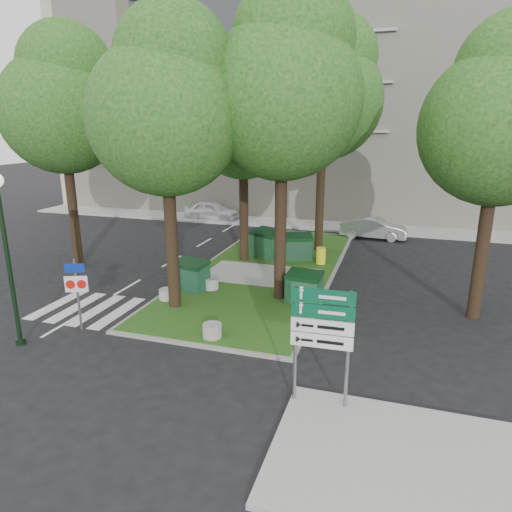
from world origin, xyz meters
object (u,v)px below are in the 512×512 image
at_px(tree_median_mid, 245,116).
at_px(car_silver, 374,228).
at_px(tree_median_near_left, 168,102).
at_px(directional_sign, 322,329).
at_px(dumpster_a, 191,275).
at_px(tree_street_left, 63,100).
at_px(dumpster_c, 298,247).
at_px(tree_median_near_right, 286,83).
at_px(dumpster_d, 304,287).
at_px(car_white, 212,211).
at_px(bollard_right, 212,330).
at_px(bollard_mid, 211,283).
at_px(litter_bin, 321,256).
at_px(tree_street_right, 504,112).
at_px(street_lamp, 5,241).
at_px(dumpster_b, 267,243).
at_px(tree_median_far, 326,89).
at_px(bollard_left, 167,294).
at_px(traffic_sign_pole, 77,285).

height_order(tree_median_mid, car_silver, tree_median_mid).
bearing_deg(tree_median_near_left, directional_sign, -36.72).
height_order(tree_median_mid, dumpster_a, tree_median_mid).
distance_m(tree_street_left, dumpster_c, 12.72).
bearing_deg(dumpster_c, tree_median_near_right, -103.41).
distance_m(tree_street_left, dumpster_d, 13.48).
bearing_deg(car_white, bollard_right, -155.98).
bearing_deg(bollard_mid, tree_street_left, 168.98).
height_order(tree_median_mid, litter_bin, tree_median_mid).
bearing_deg(dumpster_c, tree_median_mid, -179.23).
bearing_deg(tree_median_mid, tree_median_near_right, -56.31).
xyz_separation_m(bollard_right, litter_bin, (1.92, 8.98, 0.18)).
bearing_deg(car_silver, car_white, 81.83).
bearing_deg(tree_street_right, dumpster_a, -176.16).
xyz_separation_m(dumpster_c, car_white, (-8.17, 8.35, -0.06)).
distance_m(dumpster_a, directional_sign, 9.09).
relative_size(tree_median_near_right, street_lamp, 2.16).
bearing_deg(car_silver, tree_median_near_left, 158.29).
bearing_deg(bollard_mid, dumpster_b, 80.72).
distance_m(litter_bin, car_silver, 6.84).
relative_size(tree_median_near_left, litter_bin, 13.23).
distance_m(tree_median_far, tree_street_left, 12.29).
bearing_deg(tree_median_near_right, directional_sign, -68.29).
distance_m(tree_median_near_left, litter_bin, 10.56).
height_order(tree_median_near_left, directional_sign, tree_median_near_left).
bearing_deg(tree_median_near_right, street_lamp, -138.29).
bearing_deg(car_white, tree_median_near_left, -160.42).
height_order(tree_median_mid, bollard_left, tree_median_mid).
distance_m(tree_median_far, dumpster_a, 11.54).
bearing_deg(directional_sign, car_white, 116.46).
distance_m(tree_median_near_left, dumpster_b, 9.86).
xyz_separation_m(tree_median_far, litter_bin, (0.48, -2.58, -7.80)).
bearing_deg(litter_bin, street_lamp, -124.35).
xyz_separation_m(tree_median_near_left, tree_street_right, (10.50, 2.50, -0.33)).
relative_size(tree_street_left, litter_bin, 13.81).
bearing_deg(bollard_mid, dumpster_a, -160.32).
xyz_separation_m(directional_sign, car_silver, (0.13, 18.00, -1.41)).
bearing_deg(traffic_sign_pole, directional_sign, -35.07).
distance_m(tree_median_near_left, bollard_mid, 7.28).
distance_m(dumpster_c, bollard_left, 7.86).
bearing_deg(tree_median_mid, tree_median_far, 43.15).
xyz_separation_m(tree_street_left, dumpster_c, (9.94, 3.89, -6.91)).
relative_size(litter_bin, street_lamp, 0.15).
height_order(tree_median_near_right, dumpster_b, tree_median_near_right).
distance_m(bollard_left, car_white, 15.98).
xyz_separation_m(tree_median_near_right, tree_street_left, (-10.50, 1.50, -0.33)).
relative_size(tree_median_near_left, tree_median_near_right, 0.92).
bearing_deg(bollard_left, street_lamp, -120.42).
height_order(dumpster_b, car_white, dumpster_b).
distance_m(dumpster_a, bollard_left, 1.46).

